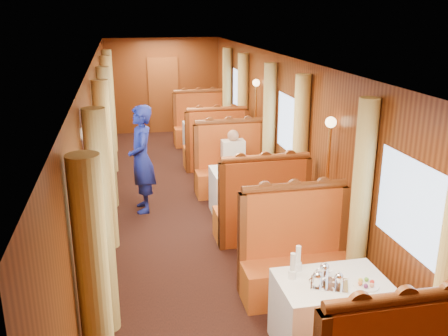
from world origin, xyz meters
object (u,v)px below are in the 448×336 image
object	(u,v)px
table_far	(207,139)
passenger	(233,156)
banquette_far_fwd	(216,149)
teapot_left	(317,281)
rose_vase_far	(205,115)
banquette_mid_aft	(231,170)
banquette_near_aft	(296,261)
rose_vase_mid	(246,159)
fruit_plate	(366,284)
banquette_far_aft	(200,127)
table_near	(331,315)
teapot_back	(324,273)
banquette_mid_fwd	(261,213)
steward	(142,159)
teapot_right	(339,282)
tea_tray	(329,284)
table_mid	(244,192)

from	to	relation	value
table_far	passenger	size ratio (longest dim) A/B	1.38
passenger	banquette_far_fwd	bearing A→B (deg)	90.00
teapot_left	rose_vase_far	bearing A→B (deg)	88.77
banquette_mid_aft	banquette_near_aft	bearing A→B (deg)	-90.00
table_far	rose_vase_mid	bearing A→B (deg)	-89.76
fruit_plate	banquette_far_aft	bearing A→B (deg)	91.83
table_far	table_near	bearing A→B (deg)	-90.00
banquette_near_aft	teapot_left	distance (m)	1.17
banquette_far_aft	rose_vase_far	xyz separation A→B (m)	(-0.04, -0.98, 0.50)
teapot_back	rose_vase_far	bearing A→B (deg)	107.35
passenger	banquette_near_aft	bearing A→B (deg)	-90.00
teapot_back	fruit_plate	size ratio (longest dim) A/B	0.62
table_near	banquette_far_fwd	bearing A→B (deg)	90.00
banquette_mid_fwd	passenger	size ratio (longest dim) A/B	1.76
table_near	banquette_near_aft	world-z (taller)	banquette_near_aft
banquette_far_fwd	passenger	bearing A→B (deg)	-90.00
banquette_mid_fwd	steward	bearing A→B (deg)	137.18
teapot_right	fruit_plate	world-z (taller)	teapot_right
fruit_plate	passenger	world-z (taller)	passenger
tea_tray	rose_vase_mid	xyz separation A→B (m)	(0.08, 3.55, 0.17)
teapot_left	tea_tray	bearing A→B (deg)	6.18
table_near	banquette_mid_aft	xyz separation A→B (m)	(0.00, 4.51, 0.05)
banquette_mid_fwd	rose_vase_far	distance (m)	4.58
table_near	banquette_far_aft	bearing A→B (deg)	90.00
teapot_right	banquette_near_aft	bearing A→B (deg)	108.18
fruit_plate	banquette_mid_aft	bearing A→B (deg)	93.20
banquette_far_aft	fruit_plate	size ratio (longest dim) A/B	5.59
teapot_right	banquette_mid_fwd	bearing A→B (deg)	108.12
table_mid	steward	world-z (taller)	steward
tea_tray	rose_vase_mid	bearing A→B (deg)	88.68
steward	rose_vase_far	bearing A→B (deg)	150.09
tea_tray	fruit_plate	world-z (taller)	fruit_plate
passenger	banquette_mid_aft	bearing A→B (deg)	90.00
banquette_far_fwd	teapot_left	bearing A→B (deg)	-91.85
tea_tray	passenger	size ratio (longest dim) A/B	0.45
table_far	banquette_far_fwd	size ratio (longest dim) A/B	0.78
table_mid	passenger	size ratio (longest dim) A/B	1.38
teapot_back	passenger	world-z (taller)	passenger
table_near	steward	world-z (taller)	steward
table_far	rose_vase_mid	world-z (taller)	rose_vase_mid
fruit_plate	banquette_far_fwd	bearing A→B (deg)	92.43
banquette_near_aft	banquette_far_aft	distance (m)	7.00
banquette_near_aft	passenger	bearing A→B (deg)	90.00
banquette_mid_fwd	teapot_right	bearing A→B (deg)	-89.96
banquette_far_aft	teapot_left	xyz separation A→B (m)	(-0.20, -8.09, 0.39)
banquette_mid_aft	banquette_far_aft	size ratio (longest dim) A/B	1.00
passenger	table_near	bearing A→B (deg)	-90.00
banquette_near_aft	steward	xyz separation A→B (m)	(-1.60, 2.96, 0.46)
rose_vase_mid	fruit_plate	bearing A→B (deg)	-86.13
banquette_mid_aft	tea_tray	world-z (taller)	banquette_mid_aft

